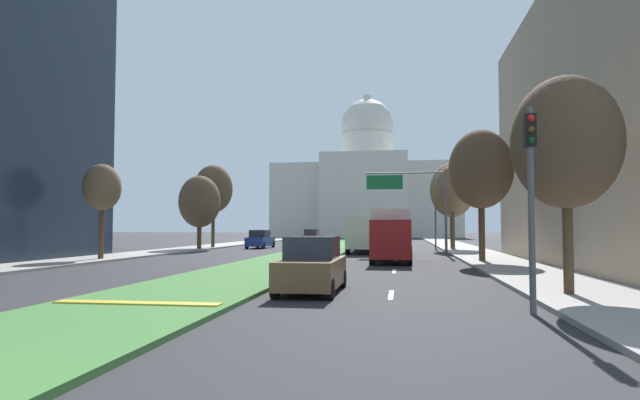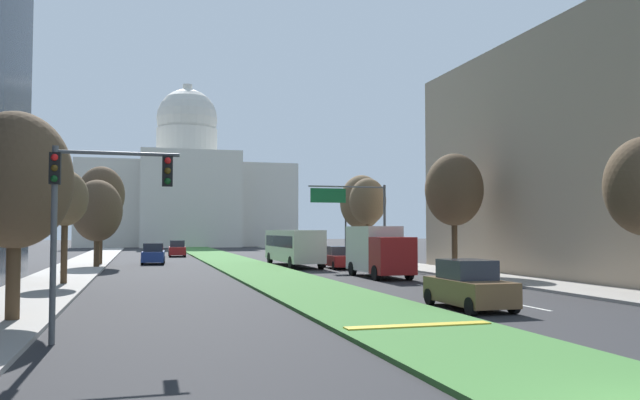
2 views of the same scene
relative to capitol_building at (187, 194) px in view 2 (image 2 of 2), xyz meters
The scene contains 24 objects.
ground_plane 56.47m from the capitol_building, 90.00° to the right, with size 260.00×260.00×0.00m, color #2B2B2D.
grass_median 62.04m from the capitol_building, 90.00° to the right, with size 5.06×101.76×0.14m, color #427A38.
median_curb_nose 102.89m from the capitol_building, 90.00° to the right, with size 4.56×0.50×0.04m, color gold.
lane_dashes_right 71.56m from the capitol_building, 84.67° to the right, with size 0.16×54.95×0.01m.
sidewalk_left 68.80m from the capitol_building, 100.69° to the right, with size 4.00×101.76×0.15m, color #9E9991.
sidewalk_right 68.80m from the capitol_building, 79.31° to the right, with size 4.00×101.76×0.15m, color #9E9991.
midrise_block_right 88.67m from the capitol_building, 76.30° to the right, with size 12.70×27.94×15.17m, color tan.
capitol_building is the anchor object (origin of this frame).
traffic_light_near_left 102.52m from the capitol_building, 95.21° to the right, with size 3.34×0.35×5.20m.
traffic_light_far_right 65.68m from the capitol_building, 81.07° to the right, with size 0.28×0.35×5.20m.
overhead_guide_sign 74.37m from the capitol_building, 83.83° to the right, with size 6.26×0.20×6.50m.
street_tree_left_near 98.61m from the capitol_building, 96.90° to the right, with size 3.52×3.52×6.79m.
street_tree_left_mid 84.94m from the capitol_building, 98.06° to the right, with size 2.38×2.38×6.15m.
street_tree_right_mid 83.54m from the capitol_building, 81.94° to the right, with size 3.79×3.79×7.98m.
street_tree_left_far 69.58m from the capitol_building, 99.37° to the right, with size 3.80×3.80×6.84m.
street_tree_right_far 67.80m from the capitol_building, 80.19° to the right, with size 3.32×3.32×7.62m.
street_tree_left_distant 66.04m from the capitol_building, 99.80° to the right, with size 3.77×3.77×8.23m.
street_tree_right_distant 65.91m from the capitol_building, 79.79° to the right, with size 4.04×4.04×8.06m.
sedan_lead_stopped 98.72m from the capitol_building, 87.67° to the right, with size 1.92×4.23×1.85m.
sedan_midblock 74.30m from the capitol_building, 84.75° to the right, with size 2.18×4.39×1.70m.
sedan_distant 64.07m from the capitol_building, 96.30° to the right, with size 2.12×4.31×1.82m.
sedan_far_horizon 49.01m from the capitol_building, 94.97° to the right, with size 1.94×4.63×1.81m.
box_truck_delivery 83.33m from the capitol_building, 85.61° to the right, with size 2.40×6.40×3.20m.
city_bus 70.08m from the capitol_building, 86.71° to the right, with size 2.62×11.00×2.95m.
Camera 2 is at (-7.90, -7.48, 2.99)m, focal length 35.24 mm.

